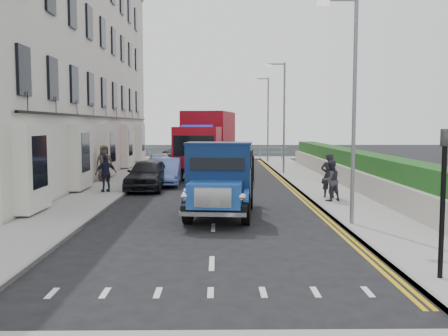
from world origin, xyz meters
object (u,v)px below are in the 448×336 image
lamp_mid (282,111)px  pedestrian_east_near (329,175)px  lamp_far (267,114)px  parked_car_front (148,174)px  bedford_lorry (219,184)px  lamp_near (350,98)px  red_lorry (207,141)px

lamp_mid → pedestrian_east_near: bearing=-86.5°
lamp_far → parked_car_front: (-7.45, -17.00, -3.25)m
bedford_lorry → pedestrian_east_near: 6.20m
parked_car_front → lamp_far: bearing=69.2°
lamp_near → parked_car_front: 12.12m
bedford_lorry → lamp_near: bearing=-13.8°
lamp_far → bedford_lorry: size_ratio=1.26×
lamp_mid → pedestrian_east_near: (0.64, -10.46, -2.95)m
lamp_near → lamp_mid: bearing=90.0°
lamp_near → pedestrian_east_near: (0.64, 5.54, -2.95)m
lamp_mid → parked_car_front: lamp_mid is taller
lamp_mid → red_lorry: bearing=177.5°
parked_car_front → pedestrian_east_near: bearing=-20.3°
parked_car_front → lamp_mid: bearing=46.1°
lamp_mid → parked_car_front: bearing=-136.8°
lamp_near → lamp_mid: (0.00, 16.00, 0.00)m
lamp_near → lamp_far: same height
lamp_mid → lamp_far: same height
bedford_lorry → lamp_far: bearing=86.4°
lamp_near → red_lorry: bearing=106.2°
lamp_mid → bedford_lorry: bearing=-105.2°
lamp_near → red_lorry: (-4.70, 16.21, -1.88)m
bedford_lorry → red_lorry: red_lorry is taller
red_lorry → pedestrian_east_near: bearing=-54.0°
pedestrian_east_near → lamp_mid: bearing=-73.3°
lamp_mid → bedford_lorry: 15.39m
lamp_near → bedford_lorry: (-3.98, 1.40, -2.82)m
lamp_near → pedestrian_east_near: size_ratio=3.76×
lamp_far → pedestrian_east_near: (0.64, -20.46, -2.95)m
lamp_near → lamp_far: 26.00m
red_lorry → parked_car_front: bearing=-101.4°
lamp_near → parked_car_front: size_ratio=1.59×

